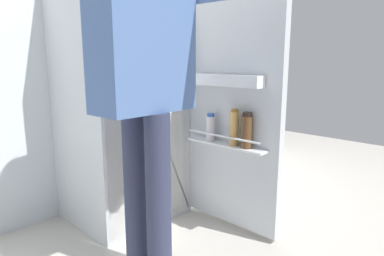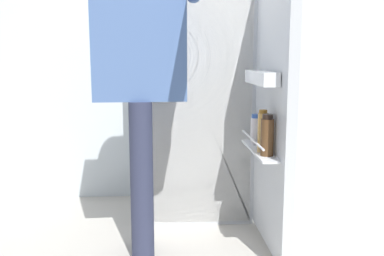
% 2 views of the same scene
% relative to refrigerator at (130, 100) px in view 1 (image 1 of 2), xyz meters
% --- Properties ---
extents(ground_plane, '(6.74, 6.74, 0.00)m').
position_rel_refrigerator_xyz_m(ground_plane, '(-0.03, -0.50, -0.81)').
color(ground_plane, '#B7B2A8').
extents(kitchen_wall, '(4.40, 0.10, 2.46)m').
position_rel_refrigerator_xyz_m(kitchen_wall, '(-0.03, 0.41, 0.42)').
color(kitchen_wall, silver).
rests_on(kitchen_wall, ground_plane).
extents(refrigerator, '(0.75, 1.30, 1.62)m').
position_rel_refrigerator_xyz_m(refrigerator, '(0.00, 0.00, 0.00)').
color(refrigerator, silver).
rests_on(refrigerator, ground_plane).
extents(person, '(0.57, 0.78, 1.69)m').
position_rel_refrigerator_xyz_m(person, '(-0.36, -0.61, 0.21)').
color(person, '#2D334C').
rests_on(person, ground_plane).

